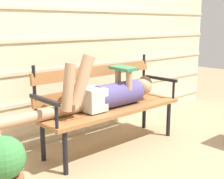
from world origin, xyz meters
TOP-DOWN VIEW (x-y plane):
  - ground_plane at (0.00, 0.00)m, footprint 12.00×12.00m
  - house_siding at (0.00, 0.75)m, footprint 4.78×0.08m
  - park_bench at (-0.00, 0.23)m, footprint 1.56×0.49m
  - reclining_person at (-0.07, 0.16)m, footprint 1.71×0.27m
  - potted_plant at (-1.28, -0.19)m, footprint 0.29×0.29m

SIDE VIEW (x-z plane):
  - ground_plane at x=0.00m, z-range 0.00..0.00m
  - potted_plant at x=-1.28m, z-range 0.02..0.55m
  - park_bench at x=0.00m, z-range 0.03..0.92m
  - reclining_person at x=-0.07m, z-range 0.30..0.85m
  - house_siding at x=0.00m, z-range 0.00..2.16m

